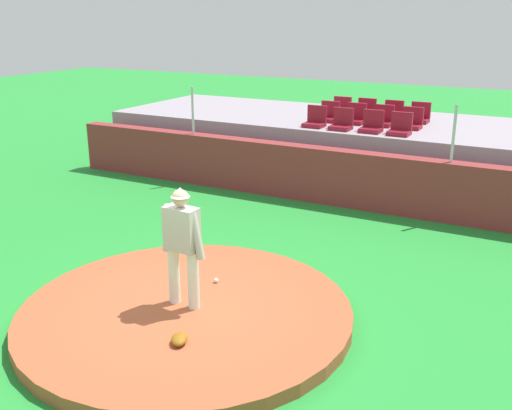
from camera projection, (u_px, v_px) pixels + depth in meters
ground_plane at (186, 319)px, 8.31m from camera, size 60.00×60.00×0.00m
pitchers_mound at (186, 313)px, 8.28m from camera, size 4.66×4.66×0.19m
pitcher at (182, 239)px, 8.00m from camera, size 0.71×0.28×1.72m
baseball at (216, 280)px, 8.98m from camera, size 0.07×0.07×0.07m
fielding_glove at (179, 339)px, 7.33m from camera, size 0.32×0.36×0.11m
brick_barrier at (338, 177)px, 13.13m from camera, size 14.40×0.40×1.25m
fence_post_left at (193, 110)px, 14.48m from camera, size 0.06×0.06×1.16m
fence_post_right at (454, 134)px, 11.69m from camera, size 0.06×0.06×1.16m
bleacher_platform at (374, 149)px, 15.33m from camera, size 13.95×4.14×1.49m
stadium_chair_0 at (315, 120)px, 14.25m from camera, size 0.48×0.44×0.50m
stadium_chair_1 at (342, 123)px, 13.90m from camera, size 0.48×0.44×0.50m
stadium_chair_2 at (372, 125)px, 13.61m from camera, size 0.48×0.44×0.50m
stadium_chair_3 at (400, 128)px, 13.29m from camera, size 0.48×0.44×0.50m
stadium_chair_4 at (329, 115)px, 14.95m from camera, size 0.48×0.44×0.50m
stadium_chair_5 at (355, 117)px, 14.65m from camera, size 0.48×0.44×0.50m
stadium_chair_6 at (383, 119)px, 14.36m from camera, size 0.48×0.44×0.50m
stadium_chair_7 at (412, 122)px, 14.02m from camera, size 0.48×0.44×0.50m
stadium_chair_8 at (341, 110)px, 15.74m from camera, size 0.48×0.44×0.50m
stadium_chair_9 at (366, 112)px, 15.44m from camera, size 0.48×0.44×0.50m
stadium_chair_10 at (393, 114)px, 15.09m from camera, size 0.48×0.44×0.50m
stadium_chair_11 at (420, 116)px, 14.80m from camera, size 0.48×0.44×0.50m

